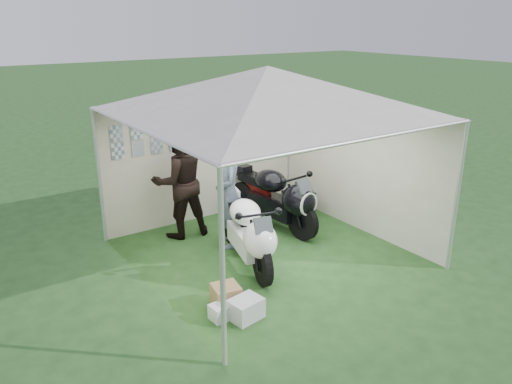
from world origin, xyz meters
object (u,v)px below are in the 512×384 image
(motorcycle_white, at_px, (249,231))
(crate_1, at_px, (226,296))
(paddock_stand, at_px, (242,204))
(crate_0, at_px, (246,309))
(motorcycle_black, at_px, (277,197))
(person_blue_jacket, at_px, (229,193))
(canopy_tent, at_px, (266,95))
(crate_2, at_px, (221,312))
(person_dark_jacket, at_px, (179,182))
(equipment_box, at_px, (298,205))

(motorcycle_white, xyz_separation_m, crate_1, (-0.90, -0.81, -0.43))
(paddock_stand, bearing_deg, crate_0, -122.15)
(motorcycle_white, relative_size, paddock_stand, 4.63)
(motorcycle_black, relative_size, person_blue_jacket, 1.21)
(paddock_stand, bearing_deg, canopy_tent, -111.03)
(crate_2, bearing_deg, paddock_stand, 53.05)
(canopy_tent, distance_m, motorcycle_black, 2.23)
(person_blue_jacket, bearing_deg, canopy_tent, 53.23)
(motorcycle_black, height_order, paddock_stand, motorcycle_black)
(person_dark_jacket, relative_size, person_blue_jacket, 1.08)
(paddock_stand, distance_m, crate_0, 3.70)
(motorcycle_black, height_order, person_blue_jacket, person_blue_jacket)
(person_dark_jacket, xyz_separation_m, person_blue_jacket, (0.50, -0.83, -0.07))
(motorcycle_black, xyz_separation_m, equipment_box, (0.65, 0.18, -0.35))
(person_dark_jacket, distance_m, crate_2, 2.92)
(crate_1, xyz_separation_m, crate_2, (-0.20, -0.22, -0.05))
(person_blue_jacket, bearing_deg, crate_0, 0.25)
(motorcycle_black, distance_m, person_dark_jacket, 1.77)
(crate_2, bearing_deg, crate_0, -31.49)
(motorcycle_white, bearing_deg, canopy_tent, 39.48)
(paddock_stand, height_order, crate_0, paddock_stand)
(canopy_tent, relative_size, equipment_box, 10.81)
(person_dark_jacket, bearing_deg, canopy_tent, 124.83)
(person_blue_jacket, distance_m, equipment_box, 1.88)
(crate_0, bearing_deg, motorcycle_white, 54.85)
(person_blue_jacket, height_order, equipment_box, person_blue_jacket)
(crate_0, xyz_separation_m, crate_1, (-0.06, 0.38, 0.02))
(motorcycle_white, distance_m, crate_0, 1.53)
(paddock_stand, xyz_separation_m, crate_2, (-2.24, -2.97, -0.07))
(paddock_stand, bearing_deg, motorcycle_black, -84.04)
(crate_0, bearing_deg, person_blue_jacket, 63.46)
(canopy_tent, bearing_deg, equipment_box, 32.45)
(equipment_box, distance_m, crate_2, 3.69)
(equipment_box, bearing_deg, canopy_tent, -147.55)
(paddock_stand, relative_size, equipment_box, 0.86)
(crate_0, xyz_separation_m, crate_2, (-0.27, 0.16, -0.03))
(canopy_tent, xyz_separation_m, person_dark_jacket, (-0.80, 1.43, -1.58))
(crate_1, height_order, crate_2, crate_1)
(paddock_stand, bearing_deg, person_blue_jacket, -130.63)
(motorcycle_white, bearing_deg, crate_1, -122.80)
(motorcycle_white, xyz_separation_m, paddock_stand, (1.13, 1.94, -0.42))
(paddock_stand, xyz_separation_m, person_dark_jacket, (-1.47, -0.30, 0.83))
(canopy_tent, height_order, equipment_box, canopy_tent)
(person_dark_jacket, height_order, person_blue_jacket, person_dark_jacket)
(equipment_box, xyz_separation_m, crate_2, (-3.00, -2.15, -0.16))
(motorcycle_black, relative_size, person_dark_jacket, 1.12)
(person_dark_jacket, bearing_deg, motorcycle_white, 107.25)
(paddock_stand, xyz_separation_m, crate_0, (-1.97, -3.13, -0.03))
(equipment_box, relative_size, crate_1, 1.53)
(canopy_tent, xyz_separation_m, equipment_box, (1.43, 0.91, -2.31))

